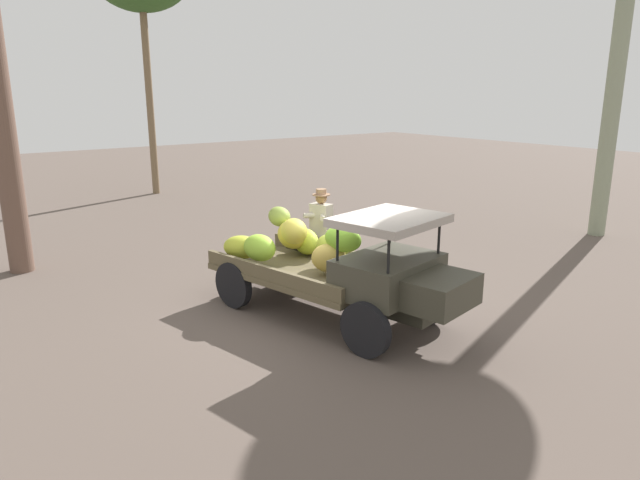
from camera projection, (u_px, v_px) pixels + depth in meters
The scene contains 4 objects.
ground_plane at pixel (330, 314), 9.45m from camera, with size 60.00×60.00×0.00m, color brown.
truck at pixel (340, 265), 9.07m from camera, with size 4.64×2.46×1.84m.
farmer at pixel (321, 228), 10.98m from camera, with size 0.54×0.50×1.78m.
wooden_crate at pixel (275, 261), 11.59m from camera, with size 0.52×0.38×0.46m, color olive.
Camera 1 is at (6.99, -5.39, 3.59)m, focal length 32.12 mm.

